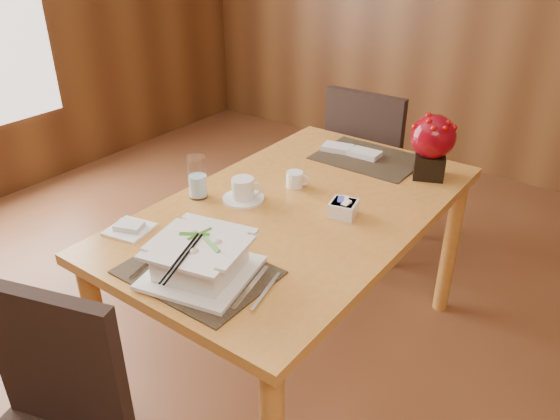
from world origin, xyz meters
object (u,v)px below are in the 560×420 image
Objects in this scene: far_chair at (370,163)px; dining_table at (299,227)px; sugar_caddy at (343,209)px; berry_decor at (432,142)px; bread_plate at (130,229)px; creamer_jug at (295,179)px; coffee_cup at (243,191)px; water_glass at (197,177)px; soup_setting at (200,259)px.

dining_table is at bearing 99.68° from far_chair.
berry_decor is (0.12, 0.50, 0.12)m from sugar_caddy.
bread_plate is at bearing -126.21° from dining_table.
creamer_jug is 0.33× the size of berry_decor.
water_glass reaches higher than coffee_cup.
dining_table is 0.44m from water_glass.
bread_plate is 1.49m from far_chair.
soup_setting reaches higher than creamer_jug.
sugar_caddy is (0.28, -0.09, -0.00)m from creamer_jug.
berry_decor reaches higher than coffee_cup.
soup_setting is 0.40m from bread_plate.
dining_table is at bearing 79.08° from soup_setting.
sugar_caddy is 0.66× the size of bread_plate.
far_chair is (-0.36, 0.93, -0.24)m from sugar_caddy.
sugar_caddy is (0.16, 0.58, -0.03)m from soup_setting.
water_glass reaches higher than bread_plate.
creamer_jug reaches higher than dining_table.
dining_table is 17.02× the size of creamer_jug.
water_glass is (-0.36, -0.17, 0.18)m from dining_table.
coffee_cup is at bearing 102.23° from soup_setting.
far_chair is at bearing 89.37° from coffee_cup.
water_glass is 1.81× the size of sugar_caddy.
coffee_cup reaches higher than bread_plate.
soup_setting is (0.02, -0.55, 0.16)m from dining_table.
creamer_jug is 0.63× the size of bread_plate.
soup_setting is at bearing -104.85° from sugar_caddy.
sugar_caddy is (0.17, 0.03, 0.12)m from dining_table.
water_glass is 0.63× the size of berry_decor.
sugar_caddy is 0.53m from berry_decor.
far_chair is (0.17, 1.13, -0.30)m from water_glass.
coffee_cup is at bearing -154.78° from dining_table.
creamer_jug reaches higher than bread_plate.
water_glass is 0.57m from sugar_caddy.
berry_decor is at bearing 47.52° from water_glass.
creamer_jug is 0.58m from berry_decor.
coffee_cup is 1.72× the size of sugar_caddy.
dining_table is 0.98m from far_chair.
coffee_cup is (-0.20, -0.09, 0.14)m from dining_table.
dining_table is at bearing 53.79° from bread_plate.
water_glass is 1.18m from far_chair.
coffee_cup is 0.39m from sugar_caddy.
berry_decor is (0.49, 0.63, 0.11)m from coffee_cup.
coffee_cup is at bearing 27.18° from water_glass.
coffee_cup is (-0.22, 0.46, -0.02)m from soup_setting.
bread_plate is (-0.66, -1.04, -0.15)m from berry_decor.
soup_setting is at bearing 96.45° from far_chair.
dining_table is at bearing 25.22° from coffee_cup.
berry_decor is at bearing 62.99° from soup_setting.
creamer_jug is 0.94× the size of sugar_caddy.
soup_setting is 1.12m from berry_decor.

